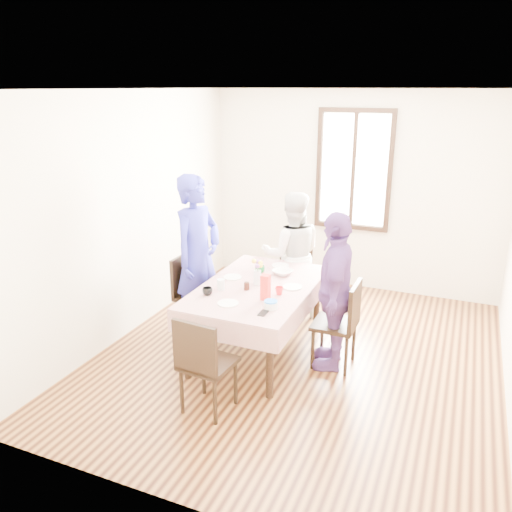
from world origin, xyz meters
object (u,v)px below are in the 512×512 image
object	(u,v)px
chair_far	(292,278)
person_far	(292,254)
chair_near	(208,363)
person_right	(334,291)
person_left	(197,257)
chair_left	(197,296)
chair_right	(335,324)
dining_table	(258,319)

from	to	relation	value
chair_far	person_far	xyz separation A→B (m)	(0.00, -0.02, 0.32)
chair_near	person_right	distance (m)	1.46
chair_near	person_far	world-z (taller)	person_far
chair_far	person_right	world-z (taller)	person_right
chair_far	person_left	size ratio (longest dim) A/B	0.49
person_right	person_far	bearing A→B (deg)	-152.79
chair_left	chair_near	xyz separation A→B (m)	(0.82, -1.27, 0.00)
chair_right	person_far	size ratio (longest dim) A/B	0.59
chair_right	person_far	xyz separation A→B (m)	(-0.82, 1.05, 0.32)
dining_table	chair_right	bearing A→B (deg)	3.56
person_right	dining_table	bearing A→B (deg)	-96.33
dining_table	chair_near	world-z (taller)	chair_near
dining_table	chair_right	xyz separation A→B (m)	(0.82, 0.05, 0.08)
person_far	person_right	size ratio (longest dim) A/B	0.96
chair_near	person_right	xyz separation A→B (m)	(0.79, 1.17, 0.35)
chair_left	chair_near	distance (m)	1.51
dining_table	person_far	xyz separation A→B (m)	(0.00, 1.10, 0.40)
chair_far	chair_near	world-z (taller)	same
dining_table	chair_far	world-z (taller)	chair_far
person_left	person_far	xyz separation A→B (m)	(0.79, 0.94, -0.15)
chair_right	chair_far	distance (m)	1.34
dining_table	chair_far	size ratio (longest dim) A/B	1.79
dining_table	person_far	distance (m)	1.17
person_left	person_right	distance (m)	1.60
chair_left	person_left	xyz separation A→B (m)	(0.02, 0.00, 0.47)
chair_far	chair_right	bearing A→B (deg)	122.70
chair_right	chair_near	distance (m)	1.42
chair_left	chair_far	xyz separation A→B (m)	(0.82, 0.96, 0.00)
chair_far	person_left	world-z (taller)	person_left
dining_table	person_right	xyz separation A→B (m)	(0.79, 0.05, 0.43)
dining_table	chair_left	distance (m)	0.83
chair_far	person_far	bearing A→B (deg)	85.29
chair_near	person_far	xyz separation A→B (m)	(0.00, 2.21, 0.32)
dining_table	person_right	distance (m)	0.90
person_right	chair_far	bearing A→B (deg)	-153.32
chair_left	person_left	world-z (taller)	person_left
chair_right	person_left	distance (m)	1.68
chair_left	chair_right	world-z (taller)	same
chair_left	person_right	bearing A→B (deg)	87.94
chair_right	person_left	xyz separation A→B (m)	(-1.61, 0.10, 0.47)
chair_left	chair_right	distance (m)	1.63
chair_near	chair_far	bearing A→B (deg)	95.33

